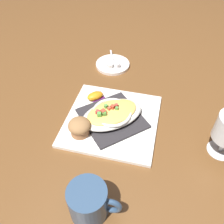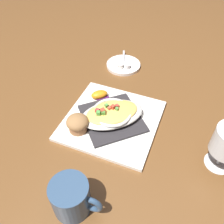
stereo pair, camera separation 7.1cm
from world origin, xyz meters
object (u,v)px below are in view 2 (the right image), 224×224
object	(u,v)px
spoon	(124,62)
creamer_cup_1	(127,66)
gratin_dish	(112,113)
creamer_saucer	(123,65)
square_plate	(112,120)
coffee_mug	(72,199)
orange_garnish	(100,95)
creamer_cup_0	(120,66)
muffin	(78,123)

from	to	relation	value
spoon	creamer_cup_1	xyz separation A→B (m)	(-0.02, 0.03, 0.00)
gratin_dish	creamer_saucer	world-z (taller)	gratin_dish
square_plate	coffee_mug	distance (m)	0.28
coffee_mug	creamer_cup_1	distance (m)	0.55
square_plate	gratin_dish	xyz separation A→B (m)	(0.00, 0.00, 0.03)
square_plate	orange_garnish	bearing A→B (deg)	-45.71
gratin_dish	orange_garnish	distance (m)	0.11
square_plate	gratin_dish	bearing A→B (deg)	33.97
creamer_saucer	spoon	size ratio (longest dim) A/B	1.23
orange_garnish	gratin_dish	bearing A→B (deg)	134.18
coffee_mug	gratin_dish	bearing A→B (deg)	-86.43
gratin_dish	creamer_cup_1	xyz separation A→B (m)	(0.05, -0.27, -0.02)
orange_garnish	creamer_cup_0	bearing A→B (deg)	-90.67
coffee_mug	spoon	world-z (taller)	coffee_mug
square_plate	gratin_dish	distance (m)	0.03
muffin	creamer_saucer	bearing A→B (deg)	-91.22
square_plate	coffee_mug	bearing A→B (deg)	93.54
orange_garnish	muffin	bearing A→B (deg)	89.14
creamer_saucer	creamer_cup_1	size ratio (longest dim) A/B	5.46
square_plate	muffin	bearing A→B (deg)	44.98
square_plate	orange_garnish	xyz separation A→B (m)	(0.07, -0.08, 0.02)
muffin	creamer_cup_0	distance (m)	0.33
creamer_cup_1	gratin_dish	bearing A→B (deg)	99.94
coffee_mug	creamer_cup_0	distance (m)	0.54
coffee_mug	orange_garnish	bearing A→B (deg)	-75.67
muffin	orange_garnish	world-z (taller)	muffin
gratin_dish	spoon	world-z (taller)	gratin_dish
coffee_mug	creamer_cup_0	xyz separation A→B (m)	(0.09, -0.54, -0.02)
orange_garnish	coffee_mug	size ratio (longest dim) A/B	0.60
gratin_dish	square_plate	bearing A→B (deg)	-146.03
creamer_saucer	creamer_cup_1	world-z (taller)	creamer_cup_1
square_plate	creamer_cup_0	xyz separation A→B (m)	(0.07, -0.26, 0.01)
square_plate	muffin	distance (m)	0.11
orange_garnish	creamer_cup_1	xyz separation A→B (m)	(-0.03, -0.19, -0.00)
coffee_mug	creamer_saucer	xyz separation A→B (m)	(0.08, -0.57, -0.03)
gratin_dish	muffin	xyz separation A→B (m)	(0.08, 0.08, 0.00)
gratin_dish	coffee_mug	world-z (taller)	coffee_mug
creamer_cup_0	square_plate	bearing A→B (deg)	105.42
square_plate	creamer_cup_1	world-z (taller)	creamer_cup_1
creamer_cup_1	creamer_cup_0	bearing A→B (deg)	19.25
spoon	coffee_mug	bearing A→B (deg)	98.64
creamer_cup_0	creamer_saucer	bearing A→B (deg)	-96.53
coffee_mug	creamer_cup_1	world-z (taller)	coffee_mug
spoon	creamer_cup_0	size ratio (longest dim) A/B	4.43
coffee_mug	spoon	size ratio (longest dim) A/B	1.11
muffin	spoon	bearing A→B (deg)	-90.92
gratin_dish	coffee_mug	xyz separation A→B (m)	(-0.02, 0.28, 0.00)
coffee_mug	creamer_cup_0	world-z (taller)	coffee_mug
muffin	creamer_cup_1	distance (m)	0.34
square_plate	creamer_cup_0	distance (m)	0.27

